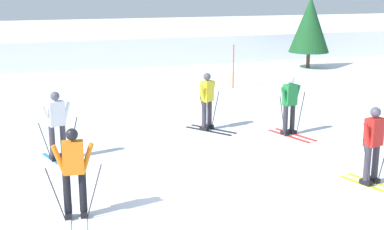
% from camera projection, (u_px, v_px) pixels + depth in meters
% --- Properties ---
extents(ground_plane, '(120.00, 120.00, 0.00)m').
position_uv_depth(ground_plane, '(211.00, 189.00, 11.15)').
color(ground_plane, silver).
extents(far_snow_ridge, '(80.00, 8.48, 1.50)m').
position_uv_depth(far_snow_ridge, '(79.00, 47.00, 30.60)').
color(far_snow_ridge, silver).
rests_on(far_snow_ridge, ground).
extents(skier_orange, '(1.00, 1.63, 1.71)m').
position_uv_depth(skier_orange, '(74.00, 171.00, 9.54)').
color(skier_orange, silver).
rests_on(skier_orange, ground).
extents(skier_red, '(0.97, 1.64, 1.71)m').
position_uv_depth(skier_red, '(372.00, 142.00, 11.21)').
color(skier_red, gold).
rests_on(skier_red, ground).
extents(skier_yellow, '(1.21, 1.53, 1.71)m').
position_uv_depth(skier_yellow, '(207.00, 100.00, 15.53)').
color(skier_yellow, black).
rests_on(skier_yellow, ground).
extents(skier_white, '(0.97, 1.64, 1.71)m').
position_uv_depth(skier_white, '(57.00, 124.00, 12.81)').
color(skier_white, '#237AC6').
rests_on(skier_white, ground).
extents(skier_green, '(0.97, 1.64, 1.71)m').
position_uv_depth(skier_green, '(290.00, 104.00, 15.00)').
color(skier_green, red).
rests_on(skier_green, ground).
extents(trail_marker_pole, '(0.06, 0.06, 1.82)m').
position_uv_depth(trail_marker_pole, '(233.00, 66.00, 21.97)').
color(trail_marker_pole, '#C65614').
rests_on(trail_marker_pole, ground).
extents(conifer_far_left, '(2.07, 2.07, 3.66)m').
position_uv_depth(conifer_far_left, '(310.00, 25.00, 27.08)').
color(conifer_far_left, '#513823').
rests_on(conifer_far_left, ground).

